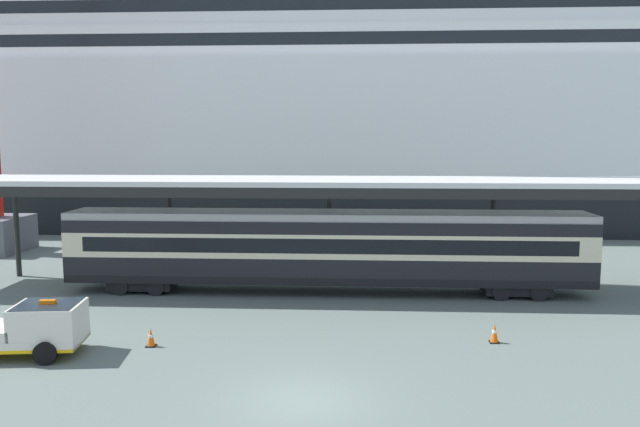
{
  "coord_description": "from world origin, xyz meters",
  "views": [
    {
      "loc": [
        1.53,
        -17.59,
        7.79
      ],
      "look_at": [
        0.05,
        9.1,
        4.5
      ],
      "focal_mm": 34.78,
      "sensor_mm": 36.0,
      "label": 1
    }
  ],
  "objects_px": {
    "cruise_ship": "(472,68)",
    "traffic_cone_mid": "(494,333)",
    "train_carriage": "(327,247)",
    "service_truck": "(22,328)",
    "traffic_cone_near": "(151,337)"
  },
  "relations": [
    {
      "from": "cruise_ship",
      "to": "traffic_cone_mid",
      "type": "relative_size",
      "value": 188.39
    },
    {
      "from": "train_carriage",
      "to": "service_truck",
      "type": "height_order",
      "value": "train_carriage"
    },
    {
      "from": "service_truck",
      "to": "traffic_cone_near",
      "type": "distance_m",
      "value": 4.48
    },
    {
      "from": "traffic_cone_near",
      "to": "train_carriage",
      "type": "bearing_deg",
      "value": 53.86
    },
    {
      "from": "traffic_cone_near",
      "to": "service_truck",
      "type": "bearing_deg",
      "value": -164.68
    },
    {
      "from": "cruise_ship",
      "to": "service_truck",
      "type": "distance_m",
      "value": 48.91
    },
    {
      "from": "train_carriage",
      "to": "traffic_cone_mid",
      "type": "xyz_separation_m",
      "value": [
        6.74,
        -7.37,
        -1.94
      ]
    },
    {
      "from": "cruise_ship",
      "to": "service_truck",
      "type": "relative_size",
      "value": 26.56
    },
    {
      "from": "traffic_cone_near",
      "to": "cruise_ship",
      "type": "bearing_deg",
      "value": 64.61
    },
    {
      "from": "train_carriage",
      "to": "cruise_ship",
      "type": "bearing_deg",
      "value": 67.95
    },
    {
      "from": "cruise_ship",
      "to": "traffic_cone_near",
      "type": "relative_size",
      "value": 203.42
    },
    {
      "from": "cruise_ship",
      "to": "traffic_cone_mid",
      "type": "xyz_separation_m",
      "value": [
        -5.92,
        -38.62,
        -14.05
      ]
    },
    {
      "from": "train_carriage",
      "to": "traffic_cone_near",
      "type": "distance_m",
      "value": 10.73
    },
    {
      "from": "service_truck",
      "to": "train_carriage",
      "type": "bearing_deg",
      "value": 42.71
    },
    {
      "from": "service_truck",
      "to": "traffic_cone_near",
      "type": "relative_size",
      "value": 7.66
    }
  ]
}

